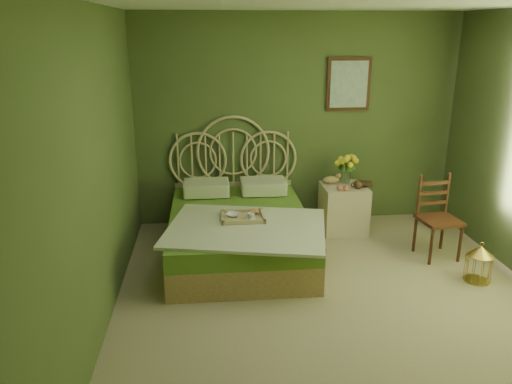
{
  "coord_description": "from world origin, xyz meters",
  "views": [
    {
      "loc": [
        -1.1,
        -3.84,
        2.41
      ],
      "look_at": [
        -0.63,
        1.0,
        0.8
      ],
      "focal_mm": 35.0,
      "sensor_mm": 36.0,
      "label": 1
    }
  ],
  "objects": [
    {
      "name": "floor",
      "position": [
        0.0,
        0.0,
        0.0
      ],
      "size": [
        4.5,
        4.5,
        0.0
      ],
      "primitive_type": "plane",
      "color": "tan",
      "rests_on": "ground"
    },
    {
      "name": "ceiling",
      "position": [
        0.0,
        0.0,
        2.6
      ],
      "size": [
        4.5,
        4.5,
        0.0
      ],
      "primitive_type": "plane",
      "rotation": [
        3.14,
        0.0,
        0.0
      ],
      "color": "silver",
      "rests_on": "wall_back"
    },
    {
      "name": "wall_back",
      "position": [
        0.0,
        2.25,
        1.3
      ],
      "size": [
        4.0,
        0.0,
        4.0
      ],
      "primitive_type": "plane",
      "rotation": [
        1.57,
        0.0,
        0.0
      ],
      "color": "#4F6334",
      "rests_on": "floor"
    },
    {
      "name": "wall_left",
      "position": [
        -2.0,
        0.0,
        1.3
      ],
      "size": [
        0.0,
        4.5,
        4.5
      ],
      "primitive_type": "plane",
      "rotation": [
        1.57,
        0.0,
        1.57
      ],
      "color": "#4F6334",
      "rests_on": "floor"
    },
    {
      "name": "wall_art",
      "position": [
        0.63,
        2.22,
        1.75
      ],
      "size": [
        0.54,
        0.04,
        0.64
      ],
      "color": "#39190F",
      "rests_on": "wall_back"
    },
    {
      "name": "bed",
      "position": [
        -0.8,
        1.26,
        0.3
      ],
      "size": [
        1.76,
        2.22,
        1.38
      ],
      "color": "tan",
      "rests_on": "floor"
    },
    {
      "name": "nightstand",
      "position": [
        0.53,
        1.81,
        0.36
      ],
      "size": [
        0.53,
        0.53,
        1.01
      ],
      "color": "beige",
      "rests_on": "floor"
    },
    {
      "name": "chair",
      "position": [
        1.36,
        1.04,
        0.5
      ],
      "size": [
        0.44,
        0.44,
        0.9
      ],
      "rotation": [
        0.0,
        0.0,
        0.11
      ],
      "color": "#39190F",
      "rests_on": "floor"
    },
    {
      "name": "birdcage",
      "position": [
        1.52,
        0.38,
        0.18
      ],
      "size": [
        0.25,
        0.25,
        0.38
      ],
      "rotation": [
        0.0,
        0.0,
        0.12
      ],
      "color": "#BB913B",
      "rests_on": "floor"
    },
    {
      "name": "book_lower",
      "position": [
        0.71,
        1.82,
        0.59
      ],
      "size": [
        0.15,
        0.21,
        0.02
      ],
      "primitive_type": "imported",
      "rotation": [
        0.0,
        0.0,
        -0.02
      ],
      "color": "#381E0F",
      "rests_on": "nightstand"
    },
    {
      "name": "book_upper",
      "position": [
        0.71,
        1.82,
        0.61
      ],
      "size": [
        0.22,
        0.25,
        0.02
      ],
      "primitive_type": "imported",
      "rotation": [
        0.0,
        0.0,
        -0.36
      ],
      "color": "#472819",
      "rests_on": "nightstand"
    },
    {
      "name": "cereal_bowl",
      "position": [
        -0.87,
        1.03,
        0.55
      ],
      "size": [
        0.17,
        0.17,
        0.03
      ],
      "primitive_type": "imported",
      "rotation": [
        0.0,
        0.0,
        -0.33
      ],
      "color": "white",
      "rests_on": "bed"
    },
    {
      "name": "coffee_cup",
      "position": [
        -0.69,
        0.92,
        0.57
      ],
      "size": [
        0.1,
        0.1,
        0.07
      ],
      "primitive_type": "imported",
      "rotation": [
        0.0,
        0.0,
        -0.35
      ],
      "color": "white",
      "rests_on": "bed"
    }
  ]
}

